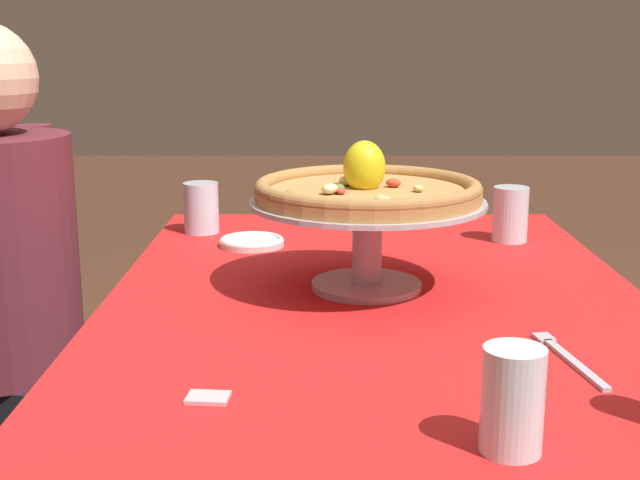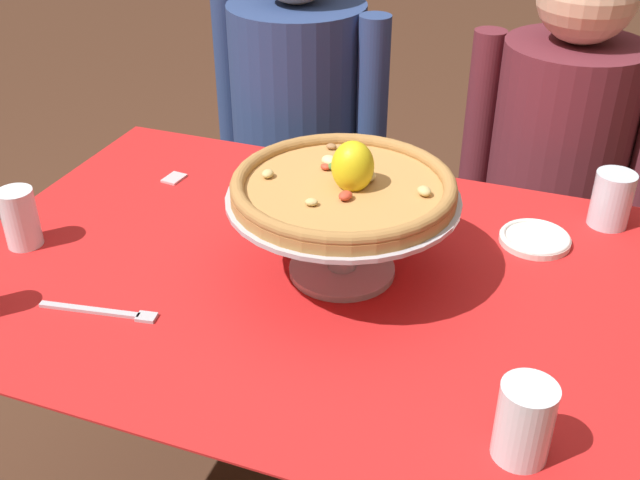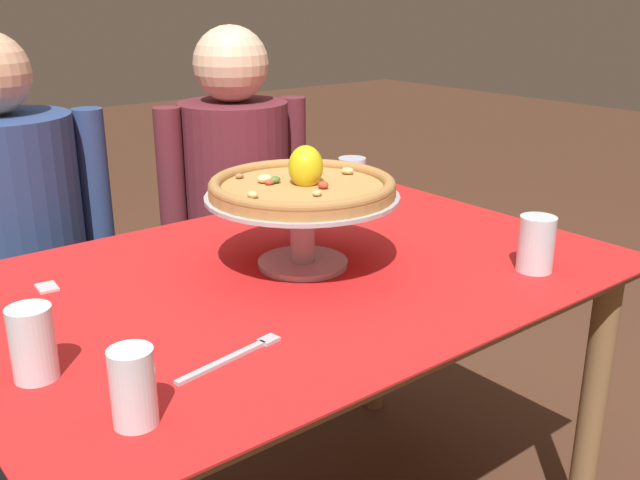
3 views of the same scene
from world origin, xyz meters
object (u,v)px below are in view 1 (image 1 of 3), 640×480
(pizza_stand, at_px, (367,227))
(diner_right, at_px, (1,316))
(dinner_fork, at_px, (566,356))
(sugar_packet, at_px, (208,398))
(water_glass_front_right, at_px, (510,217))
(side_plate, at_px, (252,242))
(pizza, at_px, (367,189))
(water_glass_back_right, at_px, (201,211))
(water_glass_side_left, at_px, (512,406))

(pizza_stand, bearing_deg, diner_right, 67.45)
(dinner_fork, xyz_separation_m, sugar_packet, (-0.13, 0.46, -0.00))
(water_glass_front_right, bearing_deg, diner_right, 92.21)
(water_glass_front_right, xyz_separation_m, side_plate, (-0.04, 0.54, -0.04))
(pizza_stand, relative_size, diner_right, 0.34)
(dinner_fork, bearing_deg, pizza, 37.55)
(water_glass_back_right, bearing_deg, sugar_packet, -171.85)
(pizza, relative_size, water_glass_back_right, 3.43)
(pizza, height_order, water_glass_back_right, pizza)
(side_plate, bearing_deg, water_glass_side_left, -159.30)
(water_glass_back_right, bearing_deg, water_glass_front_right, -96.91)
(water_glass_front_right, relative_size, dinner_fork, 0.56)
(pizza_stand, relative_size, pizza, 1.05)
(pizza, relative_size, diner_right, 0.32)
(water_glass_front_right, height_order, diner_right, diner_right)
(water_glass_front_right, bearing_deg, pizza, 137.84)
(side_plate, bearing_deg, sugar_packet, -179.38)
(pizza_stand, xyz_separation_m, pizza, (0.00, 0.00, 0.07))
(sugar_packet, bearing_deg, water_glass_back_right, 8.15)
(pizza, height_order, sugar_packet, pizza)
(water_glass_back_right, bearing_deg, diner_right, 106.38)
(pizza_stand, xyz_separation_m, water_glass_back_right, (0.43, 0.34, -0.06))
(dinner_fork, distance_m, diner_right, 1.19)
(pizza, height_order, water_glass_front_right, pizza)
(pizza, xyz_separation_m, dinner_fork, (-0.33, -0.25, -0.17))
(pizza_stand, xyz_separation_m, water_glass_side_left, (-0.59, -0.12, -0.06))
(water_glass_front_right, xyz_separation_m, sugar_packet, (-0.81, 0.53, -0.05))
(sugar_packet, xyz_separation_m, diner_right, (0.77, 0.54, -0.16))
(dinner_fork, relative_size, diner_right, 0.17)
(water_glass_side_left, xyz_separation_m, water_glass_front_right, (0.94, -0.20, 0.00))
(pizza, bearing_deg, side_plate, 35.46)
(water_glass_side_left, distance_m, diner_right, 1.26)
(dinner_fork, relative_size, sugar_packet, 4.06)
(pizza_stand, xyz_separation_m, side_plate, (0.31, 0.22, -0.10))
(diner_right, bearing_deg, water_glass_front_right, -87.79)
(water_glass_back_right, xyz_separation_m, sugar_packet, (-0.89, -0.13, -0.05))
(pizza_stand, relative_size, side_plate, 2.99)
(pizza, xyz_separation_m, side_plate, (0.31, 0.22, -0.16))
(sugar_packet, bearing_deg, side_plate, 0.62)
(side_plate, bearing_deg, water_glass_front_right, -85.29)
(side_plate, height_order, dinner_fork, side_plate)
(water_glass_front_right, distance_m, sugar_packet, 0.97)
(pizza, xyz_separation_m, diner_right, (0.31, 0.75, -0.33))
(diner_right, bearing_deg, dinner_fork, -122.48)
(water_glass_side_left, relative_size, water_glass_back_right, 1.03)
(pizza_stand, bearing_deg, water_glass_back_right, 38.10)
(pizza_stand, distance_m, sugar_packet, 0.52)
(water_glass_back_right, relative_size, diner_right, 0.09)
(pizza, height_order, side_plate, pizza)
(water_glass_side_left, xyz_separation_m, water_glass_back_right, (1.02, 0.46, -0.00))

